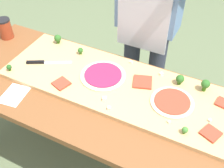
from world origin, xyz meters
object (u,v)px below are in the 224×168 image
(prep_table, at_px, (99,104))
(broccoli_floret_front_left, at_px, (58,39))
(pizza_slice_far_left, at_px, (143,82))
(chefs_knife, at_px, (43,62))
(broccoli_floret_front_right, at_px, (205,84))
(broccoli_floret_back_mid, at_px, (185,130))
(cheese_crumble_e, at_px, (105,99))
(pizza_slice_near_right, at_px, (61,83))
(cheese_crumble_a, at_px, (169,122))
(pizza_slice_near_left, at_px, (223,103))
(cook_center, at_px, (148,14))
(broccoli_floret_front_mid, at_px, (9,67))
(cheese_crumble_b, at_px, (109,108))
(broccoli_floret_center_right, at_px, (80,51))
(pizza_whole_beet_magenta, at_px, (103,75))
(broccoli_floret_back_left, at_px, (180,79))
(cheese_crumble_c, at_px, (161,74))
(sauce_jar, at_px, (5,28))
(cheese_crumble_f, at_px, (210,120))
(pizza_slice_far_right, at_px, (211,133))
(pizza_whole_tomato_red, at_px, (172,102))
(cheese_crumble_d, at_px, (131,62))
(recipe_note, at_px, (14,95))

(prep_table, distance_m, broccoli_floret_front_left, 0.57)
(prep_table, distance_m, pizza_slice_far_left, 0.29)
(chefs_knife, relative_size, broccoli_floret_front_right, 3.48)
(broccoli_floret_back_mid, distance_m, cheese_crumble_e, 0.45)
(pizza_slice_near_right, distance_m, cheese_crumble_a, 0.64)
(pizza_slice_far_left, relative_size, pizza_slice_near_left, 1.50)
(cheese_crumble_e, bearing_deg, cook_center, 90.74)
(prep_table, xyz_separation_m, broccoli_floret_front_mid, (-0.56, -0.09, 0.15))
(cheese_crumble_b, xyz_separation_m, cheese_crumble_e, (-0.05, 0.05, 0.00))
(broccoli_floret_back_mid, distance_m, broccoli_floret_center_right, 0.84)
(cheese_crumble_e, relative_size, cook_center, 0.01)
(broccoli_floret_back_mid, bearing_deg, broccoli_floret_front_mid, -179.31)
(broccoli_floret_front_left, height_order, cheese_crumble_b, broccoli_floret_front_left)
(pizza_whole_beet_magenta, height_order, cheese_crumble_a, pizza_whole_beet_magenta)
(pizza_slice_near_left, relative_size, broccoli_floret_back_left, 1.15)
(broccoli_floret_front_left, bearing_deg, cheese_crumble_c, -0.30)
(pizza_slice_near_right, relative_size, sauce_jar, 0.59)
(broccoli_floret_front_left, xyz_separation_m, broccoli_floret_front_mid, (-0.10, -0.37, -0.01))
(cheese_crumble_f, bearing_deg, pizza_slice_far_right, -74.68)
(pizza_whole_beet_magenta, height_order, broccoli_floret_back_left, broccoli_floret_back_left)
(pizza_slice_far_right, xyz_separation_m, cheese_crumble_a, (-0.20, -0.02, 0.00))
(broccoli_floret_front_mid, distance_m, cheese_crumble_b, 0.68)
(pizza_whole_beet_magenta, xyz_separation_m, cheese_crumble_e, (0.10, -0.17, 0.00))
(pizza_slice_near_right, xyz_separation_m, cheese_crumble_a, (0.64, 0.00, 0.00))
(pizza_whole_beet_magenta, bearing_deg, pizza_slice_far_left, 12.60)
(pizza_slice_far_right, xyz_separation_m, cheese_crumble_f, (-0.02, 0.08, 0.00))
(pizza_slice_near_left, bearing_deg, pizza_whole_tomato_red, -155.14)
(broccoli_floret_back_mid, bearing_deg, cook_center, 124.62)
(pizza_whole_beet_magenta, distance_m, broccoli_floret_center_right, 0.27)
(broccoli_floret_front_left, relative_size, cheese_crumble_d, 4.11)
(prep_table, relative_size, cheese_crumble_d, 121.76)
(pizza_slice_near_right, xyz_separation_m, pizza_slice_near_left, (0.86, 0.26, 0.00))
(broccoli_floret_front_mid, bearing_deg, pizza_whole_tomato_red, 10.50)
(pizza_slice_near_right, bearing_deg, cook_center, 66.85)
(cheese_crumble_d, bearing_deg, broccoli_floret_back_left, -8.82)
(sauce_jar, relative_size, cook_center, 0.09)
(broccoli_floret_front_right, relative_size, cook_center, 0.04)
(broccoli_floret_back_mid, height_order, broccoli_floret_back_left, broccoli_floret_back_left)
(chefs_knife, xyz_separation_m, recipe_note, (0.01, -0.28, -0.03))
(cheese_crumble_b, height_order, cheese_crumble_e, cheese_crumble_e)
(broccoli_floret_front_left, bearing_deg, pizza_slice_near_left, -4.01)
(pizza_whole_beet_magenta, height_order, broccoli_floret_front_mid, broccoli_floret_front_mid)
(broccoli_floret_front_left, bearing_deg, cheese_crumble_d, 2.25)
(cheese_crumble_f, bearing_deg, broccoli_floret_center_right, 167.57)
(pizza_whole_beet_magenta, xyz_separation_m, recipe_note, (-0.39, -0.34, -0.03))
(broccoli_floret_back_mid, height_order, recipe_note, broccoli_floret_back_mid)
(pizza_slice_near_right, distance_m, broccoli_floret_front_right, 0.81)
(prep_table, bearing_deg, sauce_jar, 166.50)
(sauce_jar, bearing_deg, cheese_crumble_c, 3.47)
(prep_table, relative_size, cheese_crumble_c, 104.62)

